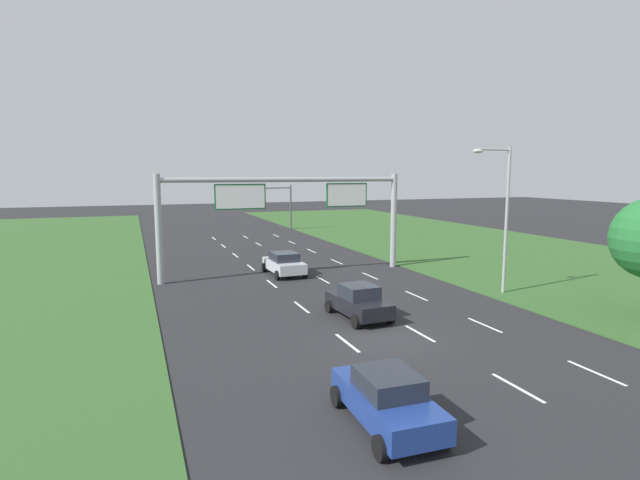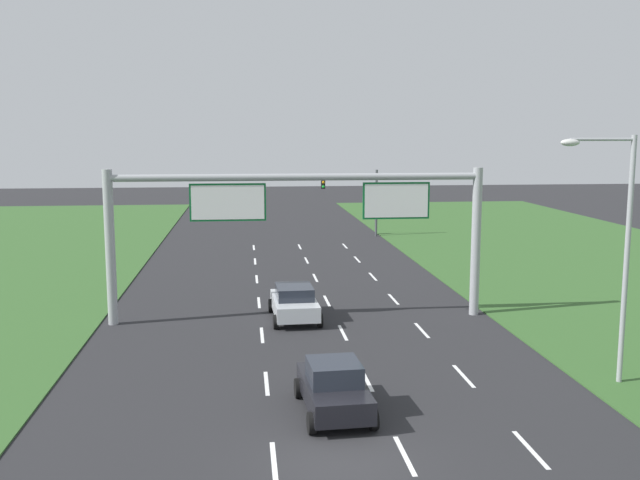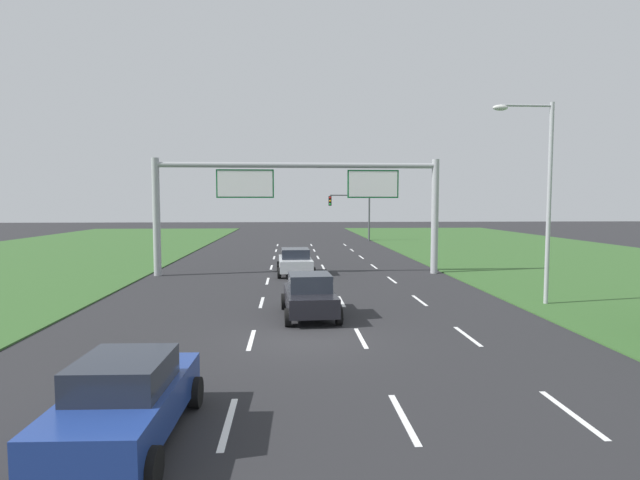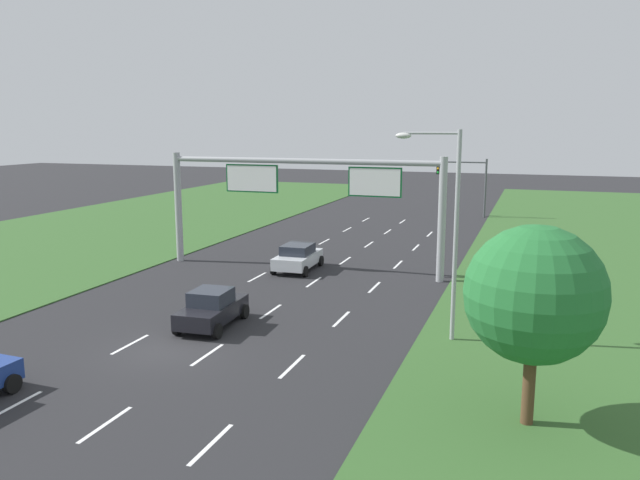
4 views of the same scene
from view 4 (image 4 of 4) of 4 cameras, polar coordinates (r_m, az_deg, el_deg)
ground_plane at (r=25.50m, az=-13.73°, el=-9.69°), size 200.00×200.00×0.00m
lane_dashes_inner_left at (r=33.76m, az=-7.93°, el=-4.52°), size 0.14×56.40×0.01m
lane_dashes_inner_right at (r=32.35m, az=-2.38°, el=-5.09°), size 0.14×56.40×0.01m
lane_dashes_slip at (r=31.27m, az=3.62°, el=-5.64°), size 0.14×56.40×0.01m
car_near_red at (r=27.68m, az=-9.86°, el=-6.18°), size 2.23×4.09×1.65m
car_lead_silver at (r=37.81m, az=-2.04°, el=-1.56°), size 2.31×4.22×1.59m
sign_gantry at (r=37.08m, az=-1.63°, el=4.59°), size 17.24×0.44×7.00m
traffic_light_mast at (r=61.51m, az=13.12°, el=5.65°), size 4.76×0.49×5.60m
street_lamp at (r=25.16m, az=11.52°, el=2.07°), size 2.61×0.32×8.50m
roadside_tree_near at (r=18.62m, az=19.02°, el=-4.77°), size 3.98×3.98×5.94m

